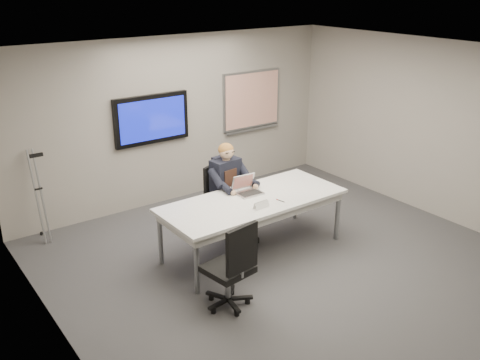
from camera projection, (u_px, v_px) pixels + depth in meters
floor at (291, 266)px, 7.24m from camera, size 6.00×6.00×0.02m
ceiling at (300, 56)px, 6.24m from camera, size 6.00×6.00×0.02m
wall_back at (177, 120)px, 9.01m from camera, size 6.00×0.02×2.80m
wall_left at (58, 231)px, 5.10m from camera, size 0.02×6.00×2.80m
wall_right at (439, 131)px, 8.38m from camera, size 0.02×6.00×2.80m
conference_table at (253, 205)px, 7.39m from camera, size 2.63×1.12×0.81m
tv_display at (152, 119)px, 8.66m from camera, size 1.30×0.09×0.80m
whiteboard at (252, 101)px, 9.79m from camera, size 1.25×0.08×1.10m
office_chair_far at (222, 210)px, 8.17m from camera, size 0.64×0.64×1.03m
office_chair_near at (231, 281)px, 6.23m from camera, size 0.61×0.61×1.12m
seated_person at (233, 200)px, 7.90m from camera, size 0.46×0.79×1.41m
crutch at (39, 195)px, 7.72m from camera, size 0.40×0.79×1.49m
laptop at (247, 188)px, 7.54m from camera, size 0.37×0.35×0.25m
name_tent at (261, 204)px, 7.06m from camera, size 0.23×0.08×0.09m
pen at (280, 201)px, 7.28m from camera, size 0.04×0.14×0.01m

